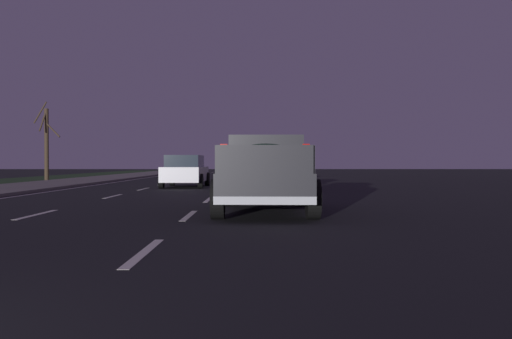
% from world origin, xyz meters
% --- Properties ---
extents(ground, '(144.00, 144.00, 0.00)m').
position_xyz_m(ground, '(27.00, 0.00, 0.00)').
color(ground, black).
extents(sidewalk_shoulder, '(108.00, 4.00, 0.12)m').
position_xyz_m(sidewalk_shoulder, '(27.00, 7.45, 0.06)').
color(sidewalk_shoulder, slate).
rests_on(sidewalk_shoulder, ground).
extents(lane_markings, '(108.00, 7.04, 0.01)m').
position_xyz_m(lane_markings, '(29.64, 3.09, 0.00)').
color(lane_markings, silver).
rests_on(lane_markings, ground).
extents(pickup_truck, '(5.48, 2.39, 1.87)m').
position_xyz_m(pickup_truck, '(10.64, -3.50, 0.98)').
color(pickup_truck, '#232328').
rests_on(pickup_truck, ground).
extents(sedan_black, '(4.44, 2.08, 1.54)m').
position_xyz_m(sedan_black, '(21.70, -3.72, 0.78)').
color(sedan_black, black).
rests_on(sedan_black, ground).
extents(sedan_tan, '(4.45, 2.11, 1.54)m').
position_xyz_m(sedan_tan, '(31.74, -3.71, 0.78)').
color(sedan_tan, '#9E845B').
rests_on(sedan_tan, ground).
extents(sedan_white, '(4.43, 2.08, 1.54)m').
position_xyz_m(sedan_white, '(24.09, 0.12, 0.78)').
color(sedan_white, silver).
rests_on(sedan_white, ground).
extents(bare_tree_far, '(1.43, 2.01, 5.26)m').
position_xyz_m(bare_tree_far, '(34.20, 10.60, 2.61)').
color(bare_tree_far, '#423323').
rests_on(bare_tree_far, ground).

